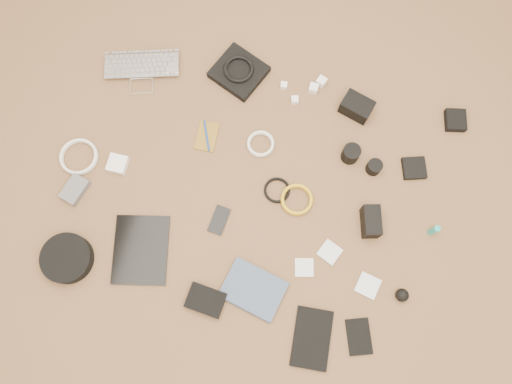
% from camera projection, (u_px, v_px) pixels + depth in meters
% --- Properties ---
extents(laptop, '(0.35, 0.29, 0.02)m').
position_uv_depth(laptop, '(142.00, 75.00, 1.99)').
color(laptop, '#B6B6BA').
rests_on(laptop, ground).
extents(headphone_pouch, '(0.24, 0.23, 0.03)m').
position_uv_depth(headphone_pouch, '(239.00, 72.00, 1.99)').
color(headphone_pouch, black).
rests_on(headphone_pouch, ground).
extents(headphones, '(0.14, 0.14, 0.02)m').
position_uv_depth(headphones, '(239.00, 69.00, 1.96)').
color(headphones, black).
rests_on(headphones, headphone_pouch).
extents(charger_a, '(0.03, 0.03, 0.02)m').
position_uv_depth(charger_a, '(284.00, 85.00, 1.98)').
color(charger_a, white).
rests_on(charger_a, ground).
extents(charger_b, '(0.04, 0.04, 0.03)m').
position_uv_depth(charger_b, '(313.00, 88.00, 1.97)').
color(charger_b, white).
rests_on(charger_b, ground).
extents(charger_c, '(0.04, 0.04, 0.03)m').
position_uv_depth(charger_c, '(321.00, 82.00, 1.98)').
color(charger_c, white).
rests_on(charger_c, ground).
extents(charger_d, '(0.03, 0.03, 0.03)m').
position_uv_depth(charger_d, '(295.00, 100.00, 1.96)').
color(charger_d, white).
rests_on(charger_d, ground).
extents(dslr_camera, '(0.14, 0.11, 0.07)m').
position_uv_depth(dslr_camera, '(357.00, 107.00, 1.93)').
color(dslr_camera, black).
rests_on(dslr_camera, ground).
extents(lens_pouch, '(0.09, 0.10, 0.03)m').
position_uv_depth(lens_pouch, '(455.00, 120.00, 1.93)').
color(lens_pouch, black).
rests_on(lens_pouch, ground).
extents(notebook_olive, '(0.08, 0.12, 0.01)m').
position_uv_depth(notebook_olive, '(207.00, 136.00, 1.93)').
color(notebook_olive, olive).
rests_on(notebook_olive, ground).
extents(pen_blue, '(0.06, 0.12, 0.01)m').
position_uv_depth(pen_blue, '(207.00, 136.00, 1.92)').
color(pen_blue, '#133B9D').
rests_on(pen_blue, notebook_olive).
extents(cable_white_a, '(0.13, 0.13, 0.01)m').
position_uv_depth(cable_white_a, '(261.00, 144.00, 1.92)').
color(cable_white_a, white).
rests_on(cable_white_a, ground).
extents(lens_a, '(0.09, 0.09, 0.07)m').
position_uv_depth(lens_a, '(351.00, 154.00, 1.88)').
color(lens_a, black).
rests_on(lens_a, ground).
extents(lens_b, '(0.07, 0.07, 0.05)m').
position_uv_depth(lens_b, '(374.00, 167.00, 1.87)').
color(lens_b, black).
rests_on(lens_b, ground).
extents(card_reader, '(0.11, 0.11, 0.02)m').
position_uv_depth(card_reader, '(414.00, 168.00, 1.89)').
color(card_reader, black).
rests_on(card_reader, ground).
extents(power_brick, '(0.07, 0.07, 0.03)m').
position_uv_depth(power_brick, '(118.00, 164.00, 1.89)').
color(power_brick, white).
rests_on(power_brick, ground).
extents(cable_white_b, '(0.19, 0.19, 0.01)m').
position_uv_depth(cable_white_b, '(79.00, 157.00, 1.90)').
color(cable_white_b, white).
rests_on(cable_white_b, ground).
extents(cable_black, '(0.12, 0.12, 0.01)m').
position_uv_depth(cable_black, '(277.00, 191.00, 1.87)').
color(cable_black, black).
rests_on(cable_black, ground).
extents(cable_yellow, '(0.16, 0.16, 0.01)m').
position_uv_depth(cable_yellow, '(297.00, 200.00, 1.86)').
color(cable_yellow, gold).
rests_on(cable_yellow, ground).
extents(flash, '(0.09, 0.12, 0.08)m').
position_uv_depth(flash, '(371.00, 222.00, 1.80)').
color(flash, black).
rests_on(flash, ground).
extents(lens_cleaner, '(0.03, 0.03, 0.08)m').
position_uv_depth(lens_cleaner, '(434.00, 230.00, 1.80)').
color(lens_cleaner, teal).
rests_on(lens_cleaner, ground).
extents(battery_charger, '(0.09, 0.12, 0.03)m').
position_uv_depth(battery_charger, '(75.00, 190.00, 1.86)').
color(battery_charger, '#59595E').
rests_on(battery_charger, ground).
extents(tablet, '(0.25, 0.29, 0.01)m').
position_uv_depth(tablet, '(141.00, 250.00, 1.81)').
color(tablet, black).
rests_on(tablet, ground).
extents(phone, '(0.06, 0.11, 0.01)m').
position_uv_depth(phone, '(219.00, 220.00, 1.84)').
color(phone, black).
rests_on(phone, ground).
extents(filter_case_left, '(0.08, 0.08, 0.01)m').
position_uv_depth(filter_case_left, '(304.00, 268.00, 1.80)').
color(filter_case_left, silver).
rests_on(filter_case_left, ground).
extents(filter_case_mid, '(0.09, 0.09, 0.01)m').
position_uv_depth(filter_case_mid, '(330.00, 252.00, 1.81)').
color(filter_case_mid, silver).
rests_on(filter_case_mid, ground).
extents(filter_case_right, '(0.09, 0.09, 0.01)m').
position_uv_depth(filter_case_right, '(368.00, 286.00, 1.78)').
color(filter_case_right, silver).
rests_on(filter_case_right, ground).
extents(air_blower, '(0.06, 0.06, 0.05)m').
position_uv_depth(air_blower, '(402.00, 295.00, 1.75)').
color(air_blower, black).
rests_on(air_blower, ground).
extents(headphone_case, '(0.21, 0.21, 0.05)m').
position_uv_depth(headphone_case, '(67.00, 258.00, 1.78)').
color(headphone_case, black).
rests_on(headphone_case, ground).
extents(drive_case, '(0.14, 0.10, 0.03)m').
position_uv_depth(drive_case, '(206.00, 300.00, 1.75)').
color(drive_case, black).
rests_on(drive_case, ground).
extents(paperback, '(0.24, 0.20, 0.02)m').
position_uv_depth(paperback, '(243.00, 310.00, 1.75)').
color(paperback, '#3F4E6A').
rests_on(paperback, ground).
extents(notebook_black_a, '(0.14, 0.21, 0.01)m').
position_uv_depth(notebook_black_a, '(312.00, 338.00, 1.73)').
color(notebook_black_a, black).
rests_on(notebook_black_a, ground).
extents(notebook_black_b, '(0.12, 0.14, 0.01)m').
position_uv_depth(notebook_black_b, '(359.00, 337.00, 1.73)').
color(notebook_black_b, black).
rests_on(notebook_black_b, ground).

